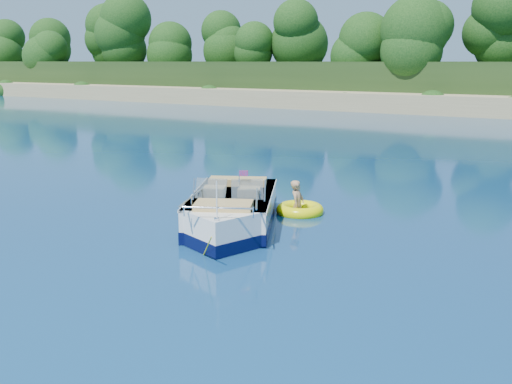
{
  "coord_description": "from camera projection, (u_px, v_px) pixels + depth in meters",
  "views": [
    {
      "loc": [
        4.6,
        -10.16,
        4.04
      ],
      "look_at": [
        -2.38,
        1.83,
        0.85
      ],
      "focal_mm": 40.0,
      "sensor_mm": 36.0,
      "label": 1
    }
  ],
  "objects": [
    {
      "name": "ground",
      "position": [
        311.0,
        263.0,
        11.72
      ],
      "size": [
        160.0,
        160.0,
        0.0
      ],
      "primitive_type": "plane",
      "color": "#0B234F",
      "rests_on": "ground"
    },
    {
      "name": "motorboat",
      "position": [
        231.0,
        214.0,
        14.06
      ],
      "size": [
        3.43,
        5.16,
        1.85
      ],
      "rotation": [
        0.0,
        0.0,
        0.43
      ],
      "color": "white",
      "rests_on": "ground"
    },
    {
      "name": "tow_tube",
      "position": [
        300.0,
        210.0,
        15.52
      ],
      "size": [
        1.62,
        1.62,
        0.34
      ],
      "rotation": [
        0.0,
        0.0,
        -0.31
      ],
      "color": "#FFFA05",
      "rests_on": "ground"
    },
    {
      "name": "boy",
      "position": [
        298.0,
        214.0,
        15.46
      ],
      "size": [
        0.44,
        0.79,
        1.48
      ],
      "primitive_type": "imported",
      "rotation": [
        0.0,
        -0.17,
        1.72
      ],
      "color": "tan",
      "rests_on": "ground"
    }
  ]
}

